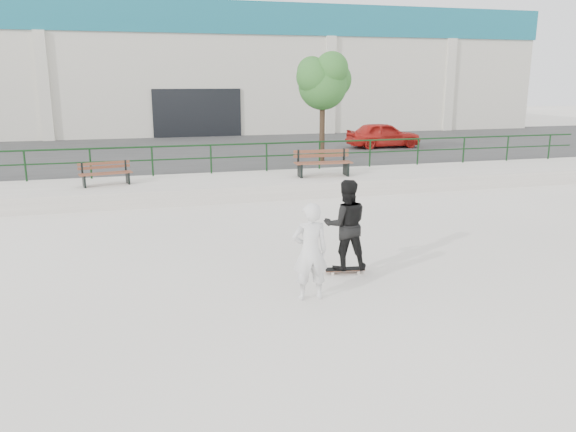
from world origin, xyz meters
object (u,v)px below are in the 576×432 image
object	(u,v)px
bench_left	(106,174)
skateboard	(345,269)
red_car	(383,135)
bench_right	(323,163)
standing_skater	(346,225)
tree	(323,80)
seated_skater	(310,252)

from	to	relation	value
bench_left	skateboard	world-z (taller)	bench_left
red_car	skateboard	bearing A→B (deg)	153.09
bench_left	bench_right	distance (m)	7.10
standing_skater	tree	bearing A→B (deg)	-97.09
bench_left	seated_skater	world-z (taller)	seated_skater
bench_right	standing_skater	size ratio (longest dim) A/B	1.11
bench_left	tree	xyz separation A→B (m)	(8.26, 3.33, 2.85)
bench_left	standing_skater	size ratio (longest dim) A/B	0.92
seated_skater	tree	bearing A→B (deg)	-105.66
skateboard	seated_skater	world-z (taller)	seated_skater
standing_skater	seated_skater	distance (m)	1.53
bench_left	tree	distance (m)	9.35
skateboard	seated_skater	distance (m)	1.72
skateboard	tree	bearing A→B (deg)	81.47
bench_left	tree	world-z (taller)	tree
red_car	seated_skater	distance (m)	18.60
seated_skater	bench_left	bearing A→B (deg)	-64.56
standing_skater	bench_right	bearing A→B (deg)	-96.25
bench_left	standing_skater	world-z (taller)	standing_skater
red_car	standing_skater	bearing A→B (deg)	153.09
skateboard	seated_skater	xyz separation A→B (m)	(-1.07, -1.09, 0.79)
skateboard	standing_skater	bearing A→B (deg)	7.95
bench_left	skateboard	xyz separation A→B (m)	(4.80, -8.35, -0.79)
bench_right	standing_skater	bearing A→B (deg)	-102.38
bench_right	skateboard	xyz separation A→B (m)	(-2.29, -8.19, -0.87)
skateboard	standing_skater	world-z (taller)	standing_skater
red_car	seated_skater	size ratio (longest dim) A/B	2.08
tree	seated_skater	world-z (taller)	tree
red_car	seated_skater	world-z (taller)	seated_skater
tree	standing_skater	size ratio (longest dim) A/B	2.41
bench_left	red_car	distance (m)	14.36
bench_left	skateboard	distance (m)	9.66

